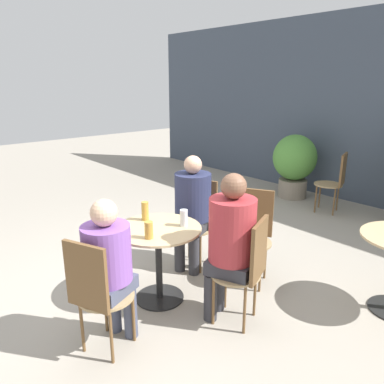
{
  "coord_description": "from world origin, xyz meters",
  "views": [
    {
      "loc": [
        2.63,
        -1.78,
        1.95
      ],
      "look_at": [
        0.13,
        0.41,
        0.95
      ],
      "focal_mm": 35.0,
      "sensor_mm": 36.0,
      "label": 1
    }
  ],
  "objects_px": {
    "bistro_chair_1": "(248,264)",
    "bistro_chair_4": "(253,228)",
    "seated_person_2": "(192,204)",
    "cafe_table_near": "(158,246)",
    "potted_plant_0": "(294,162)",
    "bistro_chair_0": "(96,289)",
    "beer_glass_1": "(184,218)",
    "beer_glass_2": "(145,211)",
    "seated_person_0": "(109,261)",
    "bistro_chair_2": "(199,215)",
    "beer_glass_0": "(149,230)",
    "seated_person_1": "(230,238)",
    "bistro_chair_3": "(336,178)"
  },
  "relations": [
    {
      "from": "seated_person_2",
      "to": "beer_glass_1",
      "type": "bearing_deg",
      "value": -71.01
    },
    {
      "from": "bistro_chair_3",
      "to": "bistro_chair_4",
      "type": "relative_size",
      "value": 1.0
    },
    {
      "from": "cafe_table_near",
      "to": "potted_plant_0",
      "type": "xyz_separation_m",
      "value": [
        -1.03,
        3.62,
        0.09
      ]
    },
    {
      "from": "seated_person_1",
      "to": "potted_plant_0",
      "type": "height_order",
      "value": "seated_person_1"
    },
    {
      "from": "bistro_chair_4",
      "to": "bistro_chair_2",
      "type": "bearing_deg",
      "value": 166.42
    },
    {
      "from": "bistro_chair_4",
      "to": "seated_person_2",
      "type": "xyz_separation_m",
      "value": [
        -0.57,
        -0.3,
        0.17
      ]
    },
    {
      "from": "cafe_table_near",
      "to": "beer_glass_1",
      "type": "bearing_deg",
      "value": 59.79
    },
    {
      "from": "bistro_chair_1",
      "to": "seated_person_2",
      "type": "height_order",
      "value": "seated_person_2"
    },
    {
      "from": "beer_glass_2",
      "to": "seated_person_1",
      "type": "bearing_deg",
      "value": 14.98
    },
    {
      "from": "bistro_chair_0",
      "to": "potted_plant_0",
      "type": "relative_size",
      "value": 0.85
    },
    {
      "from": "beer_glass_0",
      "to": "bistro_chair_3",
      "type": "bearing_deg",
      "value": 94.56
    },
    {
      "from": "beer_glass_1",
      "to": "seated_person_0",
      "type": "bearing_deg",
      "value": -80.49
    },
    {
      "from": "seated_person_1",
      "to": "beer_glass_2",
      "type": "bearing_deg",
      "value": -97.21
    },
    {
      "from": "beer_glass_1",
      "to": "beer_glass_2",
      "type": "xyz_separation_m",
      "value": [
        -0.35,
        -0.17,
        0.01
      ]
    },
    {
      "from": "bistro_chair_2",
      "to": "seated_person_0",
      "type": "distance_m",
      "value": 1.52
    },
    {
      "from": "beer_glass_1",
      "to": "potted_plant_0",
      "type": "xyz_separation_m",
      "value": [
        -1.15,
        3.42,
        -0.16
      ]
    },
    {
      "from": "bistro_chair_2",
      "to": "bistro_chair_4",
      "type": "xyz_separation_m",
      "value": [
        0.63,
        0.16,
        0.0
      ]
    },
    {
      "from": "bistro_chair_2",
      "to": "bistro_chair_3",
      "type": "xyz_separation_m",
      "value": [
        0.16,
        2.63,
        0.0
      ]
    },
    {
      "from": "beer_glass_0",
      "to": "seated_person_1",
      "type": "bearing_deg",
      "value": 42.11
    },
    {
      "from": "beer_glass_2",
      "to": "bistro_chair_1",
      "type": "bearing_deg",
      "value": 16.04
    },
    {
      "from": "bistro_chair_3",
      "to": "seated_person_0",
      "type": "height_order",
      "value": "seated_person_0"
    },
    {
      "from": "bistro_chair_0",
      "to": "beer_glass_1",
      "type": "bearing_deg",
      "value": -100.71
    },
    {
      "from": "seated_person_2",
      "to": "potted_plant_0",
      "type": "bearing_deg",
      "value": 82.39
    },
    {
      "from": "bistro_chair_1",
      "to": "beer_glass_0",
      "type": "xyz_separation_m",
      "value": [
        -0.64,
        -0.5,
        0.23
      ]
    },
    {
      "from": "bistro_chair_2",
      "to": "beer_glass_0",
      "type": "distance_m",
      "value": 1.09
    },
    {
      "from": "cafe_table_near",
      "to": "bistro_chair_1",
      "type": "distance_m",
      "value": 0.83
    },
    {
      "from": "seated_person_2",
      "to": "beer_glass_1",
      "type": "distance_m",
      "value": 0.57
    },
    {
      "from": "beer_glass_1",
      "to": "seated_person_2",
      "type": "bearing_deg",
      "value": 131.18
    },
    {
      "from": "bistro_chair_3",
      "to": "bistro_chair_4",
      "type": "bearing_deg",
      "value": -7.32
    },
    {
      "from": "seated_person_0",
      "to": "seated_person_2",
      "type": "relative_size",
      "value": 0.95
    },
    {
      "from": "bistro_chair_1",
      "to": "potted_plant_0",
      "type": "xyz_separation_m",
      "value": [
        -1.81,
        3.31,
        0.07
      ]
    },
    {
      "from": "beer_glass_2",
      "to": "seated_person_0",
      "type": "bearing_deg",
      "value": -53.31
    },
    {
      "from": "bistro_chair_0",
      "to": "bistro_chair_3",
      "type": "distance_m",
      "value": 4.19
    },
    {
      "from": "seated_person_0",
      "to": "beer_glass_1",
      "type": "distance_m",
      "value": 0.84
    },
    {
      "from": "bistro_chair_2",
      "to": "seated_person_1",
      "type": "distance_m",
      "value": 1.09
    },
    {
      "from": "bistro_chair_1",
      "to": "potted_plant_0",
      "type": "relative_size",
      "value": 0.85
    },
    {
      "from": "bistro_chair_2",
      "to": "beer_glass_2",
      "type": "xyz_separation_m",
      "value": [
        0.08,
        -0.74,
        0.25
      ]
    },
    {
      "from": "beer_glass_0",
      "to": "beer_glass_1",
      "type": "relative_size",
      "value": 0.95
    },
    {
      "from": "potted_plant_0",
      "to": "cafe_table_near",
      "type": "bearing_deg",
      "value": -74.06
    },
    {
      "from": "seated_person_2",
      "to": "beer_glass_2",
      "type": "xyz_separation_m",
      "value": [
        0.02,
        -0.6,
        0.07
      ]
    },
    {
      "from": "bistro_chair_3",
      "to": "beer_glass_1",
      "type": "relative_size",
      "value": 6.09
    },
    {
      "from": "seated_person_2",
      "to": "bistro_chair_0",
      "type": "bearing_deg",
      "value": -90.0
    },
    {
      "from": "cafe_table_near",
      "to": "seated_person_2",
      "type": "distance_m",
      "value": 0.7
    },
    {
      "from": "seated_person_0",
      "to": "bistro_chair_1",
      "type": "bearing_deg",
      "value": -140.86
    },
    {
      "from": "bistro_chair_2",
      "to": "beer_glass_0",
      "type": "height_order",
      "value": "bistro_chair_2"
    },
    {
      "from": "bistro_chair_1",
      "to": "bistro_chair_4",
      "type": "relative_size",
      "value": 1.0
    },
    {
      "from": "bistro_chair_3",
      "to": "bistro_chair_2",
      "type": "bearing_deg",
      "value": -21.51
    },
    {
      "from": "cafe_table_near",
      "to": "seated_person_2",
      "type": "relative_size",
      "value": 0.63
    },
    {
      "from": "beer_glass_2",
      "to": "seated_person_2",
      "type": "bearing_deg",
      "value": 92.35
    },
    {
      "from": "cafe_table_near",
      "to": "bistro_chair_0",
      "type": "bearing_deg",
      "value": -67.81
    }
  ]
}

